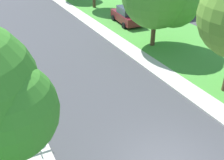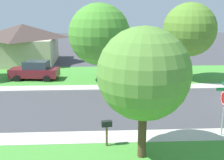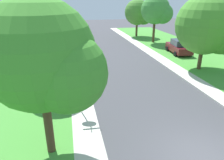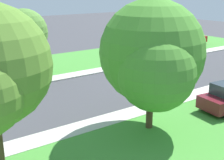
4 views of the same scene
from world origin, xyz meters
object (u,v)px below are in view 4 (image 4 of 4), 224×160
Objects in this scene: car_white_kerbside_mid at (149,45)px; tree_sidewalk_near at (153,57)px; car_red_near_corner at (192,38)px; tree_corner_large at (24,34)px; mailbox at (49,65)px.

tree_sidewalk_near is at bearing -41.92° from car_white_kerbside_mid.
tree_corner_large reaches higher than car_red_near_corner.
car_white_kerbside_mid reaches higher than mailbox.
car_white_kerbside_mid and car_red_near_corner have the same top height.
mailbox is (0.85, 1.62, -2.62)m from tree_corner_large.
car_red_near_corner is 0.76× the size of tree_corner_large.
tree_corner_large reaches higher than mailbox.
tree_sidewalk_near is at bearing 6.73° from tree_corner_large.
tree_corner_large is at bearing -84.55° from car_red_near_corner.
car_white_kerbside_mid is 1.03× the size of car_red_near_corner.
tree_corner_large reaches higher than car_white_kerbside_mid.
car_red_near_corner is at bearing 93.99° from car_white_kerbside_mid.
mailbox is at bearing 179.90° from tree_sidewalk_near.
car_white_kerbside_mid is 20.73m from tree_sidewalk_near.
car_red_near_corner is 3.29× the size of mailbox.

